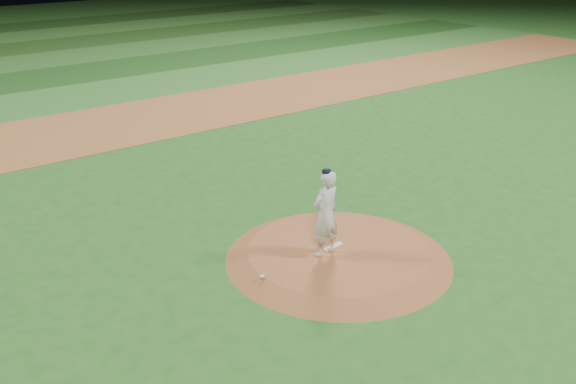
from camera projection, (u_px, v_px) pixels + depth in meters
The scene contains 8 objects.
ground at pixel (338, 258), 15.64m from camera, with size 120.00×120.00×0.00m, color #255E1E.
infield_dirt_band at pixel (106, 126), 25.86m from camera, with size 70.00×6.00×0.02m, color #985D2F.
outfield_stripe_0 at pixel (59, 99), 29.87m from camera, with size 70.00×5.00×0.02m, color #306E28.
outfield_stripe_1 at pixel (25, 80), 33.53m from camera, with size 70.00×5.00×0.02m, color #1B4817.
pitchers_mound at pixel (338, 254), 15.59m from camera, with size 5.50×5.50×0.25m, color #96572E.
pitching_rubber at pixel (333, 246), 15.65m from camera, with size 0.57×0.14×0.03m, color silver.
rosin_bag at pixel (262, 276), 14.28m from camera, with size 0.13×0.13×0.07m, color beige.
pitcher_on_mound at pixel (326, 213), 14.92m from camera, with size 0.82×0.58×2.18m.
Camera 1 is at (-9.41, -10.18, 7.52)m, focal length 40.00 mm.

